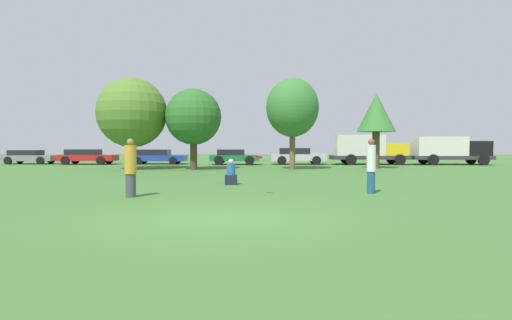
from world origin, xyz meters
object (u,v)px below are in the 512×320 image
at_px(tree_3, 376,114).
at_px(parked_car_red, 86,156).
at_px(tree_2, 292,108).
at_px(parked_car_green, 234,156).
at_px(bystander_sitting, 231,174).
at_px(parked_car_silver, 297,156).
at_px(parked_car_blue, 157,156).
at_px(tree_1, 193,117).
at_px(delivery_truck_yellow, 367,149).
at_px(frisbee, 258,157).
at_px(delivery_truck_black, 449,149).
at_px(person_catcher, 371,165).
at_px(parked_car_grey, 29,157).
at_px(tree_0, 132,113).
at_px(person_thrower, 131,168).

relative_size(tree_3, parked_car_red, 1.10).
height_order(tree_2, parked_car_green, tree_2).
distance_m(bystander_sitting, parked_car_silver, 17.78).
bearing_deg(tree_2, parked_car_blue, 145.60).
height_order(tree_2, parked_car_silver, tree_2).
distance_m(tree_1, parked_car_silver, 10.57).
bearing_deg(bystander_sitting, parked_car_green, 94.33).
relative_size(tree_3, delivery_truck_yellow, 0.82).
relative_size(tree_2, parked_car_red, 1.28).
bearing_deg(tree_1, parked_car_red, 145.13).
height_order(tree_3, parked_car_silver, tree_3).
bearing_deg(frisbee, delivery_truck_black, 54.66).
xyz_separation_m(parked_car_green, delivery_truck_black, (16.99, 0.34, 0.57)).
bearing_deg(delivery_truck_yellow, parked_car_green, -178.26).
xyz_separation_m(tree_2, tree_3, (5.66, 1.53, -0.27)).
height_order(person_catcher, parked_car_grey, person_catcher).
height_order(parked_car_grey, parked_car_red, parked_car_red).
relative_size(parked_car_blue, delivery_truck_yellow, 0.75).
bearing_deg(parked_car_green, bystander_sitting, -86.76).
bearing_deg(frisbee, tree_0, 121.70).
bearing_deg(tree_3, parked_car_silver, 131.00).
bearing_deg(parked_car_blue, parked_car_grey, -179.77).
relative_size(frisbee, delivery_truck_yellow, 0.05).
distance_m(frisbee, parked_car_blue, 22.79).
xyz_separation_m(person_thrower, parked_car_grey, (-15.46, 21.31, -0.28)).
height_order(bystander_sitting, tree_1, tree_1).
height_order(frisbee, parked_car_green, frisbee).
bearing_deg(delivery_truck_black, parked_car_blue, 177.75).
height_order(tree_2, tree_3, tree_2).
bearing_deg(tree_1, delivery_truck_yellow, 30.04).
relative_size(parked_car_red, delivery_truck_black, 0.73).
relative_size(bystander_sitting, delivery_truck_black, 0.16).
bearing_deg(tree_2, tree_0, -179.52).
height_order(parked_car_grey, parked_car_blue, parked_car_blue).
xyz_separation_m(person_catcher, tree_2, (-1.82, 13.10, 3.00)).
height_order(tree_3, delivery_truck_black, tree_3).
relative_size(person_thrower, delivery_truck_yellow, 0.29).
bearing_deg(delivery_truck_black, parked_car_green, -179.96).
bearing_deg(tree_1, frisbee, -71.75).
distance_m(person_thrower, parked_car_red, 23.37).
height_order(tree_0, delivery_truck_black, tree_0).
distance_m(tree_0, parked_car_silver, 13.51).
height_order(tree_3, delivery_truck_yellow, tree_3).
height_order(tree_0, parked_car_red, tree_0).
distance_m(person_thrower, person_catcher, 7.59).
height_order(bystander_sitting, parked_car_grey, parked_car_grey).
distance_m(parked_car_red, parked_car_green, 11.91).
xyz_separation_m(parked_car_red, parked_car_blue, (5.53, 0.67, -0.02)).
bearing_deg(person_catcher, tree_2, -90.95).
relative_size(bystander_sitting, parked_car_green, 0.26).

